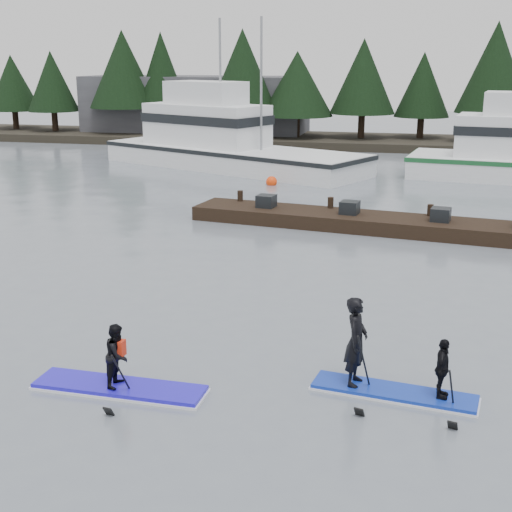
% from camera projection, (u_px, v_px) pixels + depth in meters
% --- Properties ---
extents(ground, '(160.00, 160.00, 0.00)m').
position_uv_depth(ground, '(190.00, 384.00, 14.69)').
color(ground, slate).
rests_on(ground, ground).
extents(far_shore, '(70.00, 8.00, 0.60)m').
position_uv_depth(far_shore, '(364.00, 142.00, 53.98)').
color(far_shore, '#2D281E').
rests_on(far_shore, ground).
extents(treeline, '(60.00, 4.00, 8.00)m').
position_uv_depth(treeline, '(364.00, 146.00, 54.07)').
color(treeline, black).
rests_on(treeline, ground).
extents(waterfront_building, '(18.00, 6.00, 5.00)m').
position_uv_depth(waterfront_building, '(196.00, 108.00, 58.35)').
color(waterfront_building, '#4C4C51').
rests_on(waterfront_building, ground).
extents(fishing_boat_large, '(17.51, 11.53, 9.72)m').
position_uv_depth(fishing_boat_large, '(225.00, 155.00, 43.34)').
color(fishing_boat_large, white).
rests_on(fishing_boat_large, ground).
extents(floating_dock, '(16.84, 4.67, 0.56)m').
position_uv_depth(floating_dock, '(400.00, 225.00, 27.34)').
color(floating_dock, black).
rests_on(floating_dock, ground).
extents(buoy_b, '(0.59, 0.59, 0.59)m').
position_uv_depth(buoy_b, '(271.00, 185.00, 37.51)').
color(buoy_b, '#FF3E0C').
rests_on(buoy_b, ground).
extents(paddleboard_solo, '(3.52, 1.13, 1.86)m').
position_uv_depth(paddleboard_solo, '(119.00, 371.00, 14.27)').
color(paddleboard_solo, '#2117D8').
rests_on(paddleboard_solo, ground).
extents(paddleboard_duo, '(3.31, 1.40, 2.43)m').
position_uv_depth(paddleboard_duo, '(386.00, 361.00, 14.07)').
color(paddleboard_duo, '#122FAB').
rests_on(paddleboard_duo, ground).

